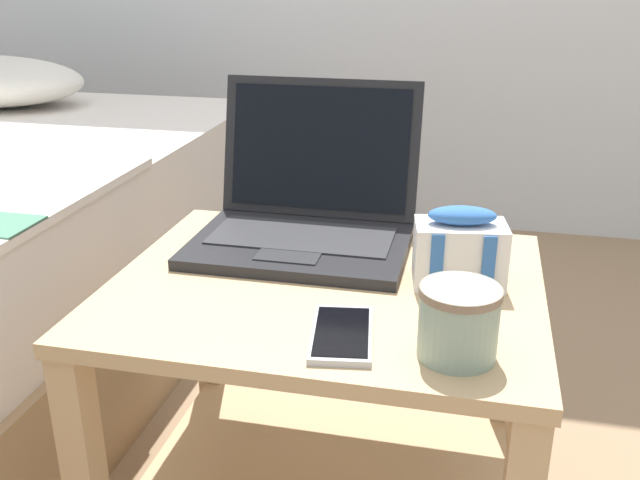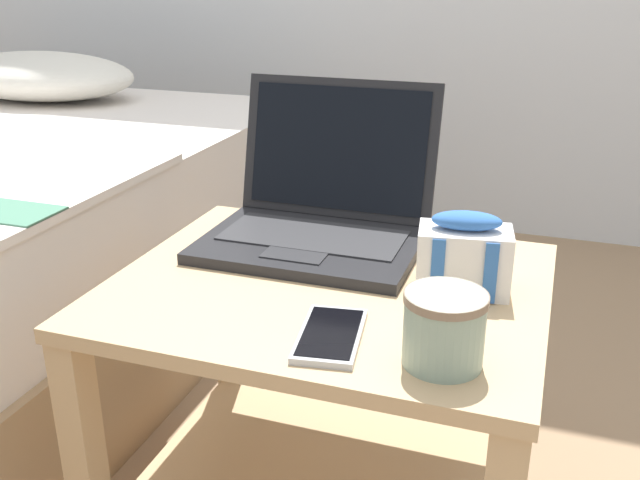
% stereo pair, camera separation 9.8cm
% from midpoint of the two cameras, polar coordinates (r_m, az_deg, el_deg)
% --- Properties ---
extents(bedside_table, '(0.62, 0.52, 0.48)m').
position_cam_midpoint_polar(bedside_table, '(1.13, -2.08, -11.22)').
color(bedside_table, tan).
rests_on(bedside_table, ground_plane).
extents(laptop, '(0.35, 0.31, 0.25)m').
position_cam_midpoint_polar(laptop, '(1.18, -3.47, 2.22)').
color(laptop, black).
rests_on(laptop, bedside_table).
extents(mug_front_left, '(0.10, 0.14, 0.09)m').
position_cam_midpoint_polar(mug_front_left, '(0.84, 7.81, -6.21)').
color(mug_front_left, '#8CA593').
rests_on(mug_front_left, bedside_table).
extents(snack_bag, '(0.14, 0.09, 0.12)m').
position_cam_midpoint_polar(snack_bag, '(1.03, 8.46, -0.86)').
color(snack_bag, white).
rests_on(snack_bag, bedside_table).
extents(cell_phone, '(0.10, 0.15, 0.01)m').
position_cam_midpoint_polar(cell_phone, '(0.89, -1.41, -7.63)').
color(cell_phone, '#B7BABC').
rests_on(cell_phone, bedside_table).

